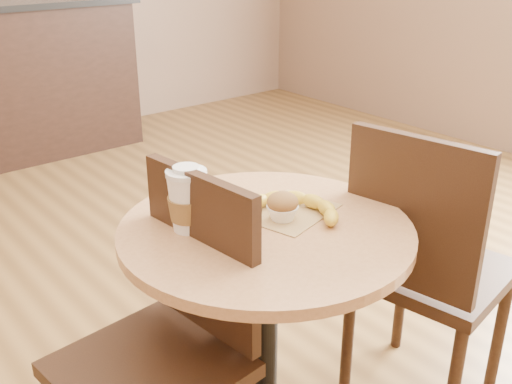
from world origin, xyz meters
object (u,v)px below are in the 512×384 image
Objects in this scene: cafe_table at (265,292)px; chair_right at (425,265)px; chair_left at (169,341)px; banana at (298,208)px; coffee_cup at (188,202)px; muffin at (283,206)px.

cafe_table is 0.79× the size of chair_right.
chair_left is 3.45× the size of banana.
cafe_table is at bearing -50.17° from coffee_cup.
muffin is at bearing 157.76° from banana.
chair_right reaches higher than chair_left.
banana is (-0.38, 0.15, 0.25)m from chair_right.
coffee_cup reaches higher than chair_left.
chair_right is 0.48m from banana.
chair_left is (-0.28, 0.04, -0.05)m from cafe_table.
banana reaches higher than cafe_table.
banana is (0.11, -0.01, 0.22)m from cafe_table.
chair_right reaches higher than muffin.
coffee_cup is (-0.16, 0.11, 0.27)m from cafe_table.
banana is at bearing -3.47° from cafe_table.
chair_right is at bearing -17.85° from cafe_table.
chair_right reaches higher than coffee_cup.
coffee_cup reaches higher than cafe_table.
muffin is at bearing -2.74° from cafe_table.
cafe_table is at bearing 76.96° from chair_left.
chair_left is 5.42× the size of coffee_cup.
chair_left is at bearing 172.49° from cafe_table.
coffee_cup is (-0.65, 0.27, 0.30)m from chair_right.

